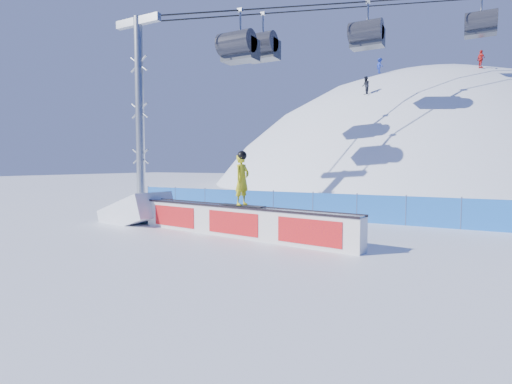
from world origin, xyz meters
The scene contains 7 objects.
ground centered at (0.00, 0.00, 0.00)m, with size 160.00×160.00×0.00m, color white.
snow_hill centered at (0.00, 42.00, -18.00)m, with size 64.00×64.00×64.00m.
safety_fence centered at (0.00, 4.50, 0.60)m, with size 22.05×0.05×1.30m.
rail_box centered at (-1.70, -0.93, 0.53)m, with size 8.99×1.90×1.08m.
snow_ramp centered at (-7.26, -0.13, 0.00)m, with size 2.82×1.88×1.06m, color white, non-canonical shape.
snowboarder centered at (-1.52, -0.95, 2.00)m, with size 1.81×0.69×1.87m.
distant_skiers centered at (1.05, 29.94, 11.58)m, with size 15.57×9.53×5.29m.
Camera 1 is at (5.35, -12.57, 2.50)m, focal length 28.00 mm.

